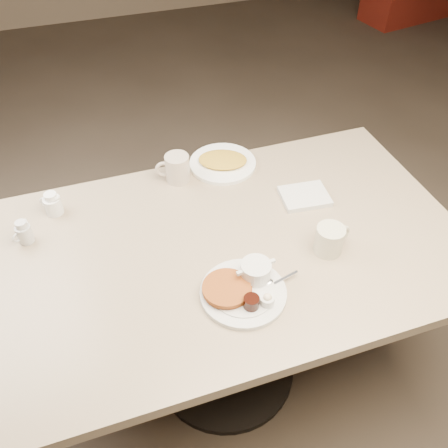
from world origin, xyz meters
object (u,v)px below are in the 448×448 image
object	(u,v)px
diner_table	(226,279)
main_plate	(244,287)
coffee_mug_near	(330,239)
hash_plate	(223,162)
creamer_left	(24,233)
coffee_mug_far	(177,168)
creamer_right	(53,204)

from	to	relation	value
diner_table	main_plate	xyz separation A→B (m)	(-0.01, -0.19, 0.19)
diner_table	coffee_mug_near	size ratio (longest dim) A/B	11.57
hash_plate	diner_table	bearing A→B (deg)	-107.12
hash_plate	creamer_left	bearing A→B (deg)	-166.00
coffee_mug_far	creamer_right	bearing A→B (deg)	-174.79
creamer_left	creamer_right	world-z (taller)	same
diner_table	hash_plate	world-z (taller)	hash_plate
coffee_mug_near	creamer_left	size ratio (longest dim) A/B	1.62
main_plate	creamer_left	bearing A→B (deg)	144.54
coffee_mug_far	hash_plate	world-z (taller)	coffee_mug_far
diner_table	coffee_mug_far	size ratio (longest dim) A/B	11.59
hash_plate	creamer_right	bearing A→B (deg)	-173.68
main_plate	hash_plate	bearing A→B (deg)	77.03
diner_table	hash_plate	bearing A→B (deg)	72.88
creamer_right	hash_plate	xyz separation A→B (m)	(0.61, 0.07, -0.02)
hash_plate	main_plate	bearing A→B (deg)	-102.97
coffee_mug_far	creamer_left	bearing A→B (deg)	-164.29
coffee_mug_far	hash_plate	bearing A→B (deg)	8.91
diner_table	hash_plate	xyz separation A→B (m)	(0.12, 0.39, 0.18)
coffee_mug_near	coffee_mug_far	bearing A→B (deg)	125.97
main_plate	coffee_mug_far	distance (m)	0.56
diner_table	creamer_right	distance (m)	0.62
main_plate	diner_table	bearing A→B (deg)	85.87
diner_table	main_plate	distance (m)	0.27
main_plate	creamer_left	size ratio (longest dim) A/B	3.86
diner_table	creamer_left	xyz separation A→B (m)	(-0.58, 0.21, 0.21)
creamer_left	hash_plate	xyz separation A→B (m)	(0.70, 0.18, -0.02)
diner_table	coffee_mug_far	bearing A→B (deg)	99.53
diner_table	coffee_mug_far	world-z (taller)	coffee_mug_far
diner_table	creamer_left	distance (m)	0.66
coffee_mug_near	creamer_right	size ratio (longest dim) A/B	1.62
coffee_mug_far	hash_plate	size ratio (longest dim) A/B	0.40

